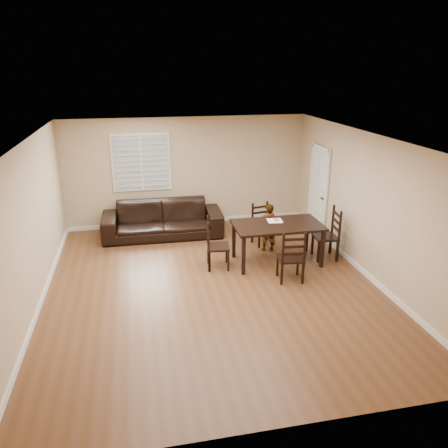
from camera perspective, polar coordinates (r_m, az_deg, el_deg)
The scene contains 11 objects.
ground at distance 8.19m, azimuth -1.55°, elevation -8.03°, with size 7.00×7.00×0.00m, color brown.
room at distance 7.69m, azimuth -1.65°, elevation 4.59°, with size 6.04×7.04×2.72m.
dining_table at distance 8.90m, azimuth 7.01°, elevation -0.52°, with size 1.79×1.01×0.84m.
chair_near at distance 10.00m, azimuth 4.82°, elevation -0.07°, with size 0.50×0.47×0.94m.
chair_far at distance 8.19m, azimuth 8.90°, elevation -4.66°, with size 0.50×0.48×1.03m.
chair_left at distance 8.70m, azimuth -1.59°, elevation -2.86°, with size 0.49×0.51×1.03m.
chair_right at distance 9.41m, azimuth 13.89°, elevation -1.47°, with size 0.51×0.54×1.10m.
child at distance 9.55m, azimuth 5.75°, elevation -0.42°, with size 0.39×0.25×1.06m, color gray.
napkin at distance 9.05m, azimuth 6.64°, elevation 0.44°, with size 0.30×0.30×0.00m, color #F1E8CF.
donut at distance 9.05m, azimuth 6.78°, elevation 0.58°, with size 0.10×0.10×0.04m.
sofa at distance 10.46m, azimuth -8.02°, elevation 0.60°, with size 2.80×1.09×0.82m, color black.
Camera 1 is at (-1.25, -7.12, 3.85)m, focal length 35.00 mm.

